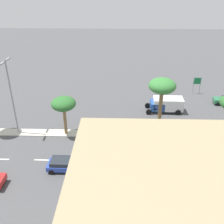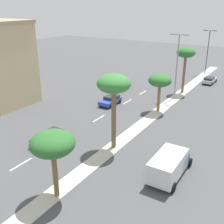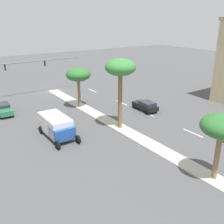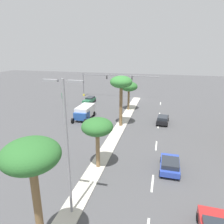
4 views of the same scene
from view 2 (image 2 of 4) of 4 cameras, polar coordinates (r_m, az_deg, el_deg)
name	(u,v)px [view 2 (image 2 of 4)]	position (r m, az deg, el deg)	size (l,w,h in m)	color
ground_plane	(138,128)	(36.10, 5.37, -3.33)	(160.00, 160.00, 0.00)	#4C4C4F
median_curb	(161,110)	(42.61, 10.05, 0.51)	(1.80, 69.49, 0.12)	beige
lane_stripe_left	(21,164)	(29.81, -18.23, -10.19)	(0.20, 2.80, 0.01)	silver
lane_stripe_right	(61,141)	(33.31, -10.50, -5.86)	(0.20, 2.80, 0.01)	silver
lane_stripe_far	(99,118)	(38.91, -2.74, -1.34)	(0.20, 2.80, 0.01)	silver
lane_stripe_rear	(127,102)	(45.56, 3.19, 2.15)	(0.20, 2.80, 0.01)	silver
lane_stripe_front	(143,92)	(50.57, 6.42, 4.04)	(0.20, 2.80, 0.01)	silver
palm_tree_near	(53,144)	(22.02, -12.18, -6.57)	(3.58, 3.58, 5.90)	brown
palm_tree_trailing	(114,86)	(28.50, 0.38, 5.38)	(3.56, 3.56, 8.33)	brown
palm_tree_leading	(160,81)	(40.48, 9.86, 6.30)	(3.34, 3.34, 5.59)	olive
palm_tree_outboard	(186,54)	(49.91, 15.01, 11.47)	(3.19, 3.19, 8.02)	brown
street_lamp_mid	(177,62)	(46.40, 13.31, 10.01)	(2.90, 0.24, 10.61)	gray
street_lamp_front	(208,48)	(66.14, 19.21, 12.29)	(2.90, 0.24, 9.62)	#515459
sedan_red_far	(120,85)	(51.99, 1.74, 5.54)	(2.19, 4.21, 1.42)	red
sedan_blue_leading	(110,100)	(43.94, -0.32, 2.46)	(2.15, 4.03, 1.38)	#2D47AD
sedan_silver_inboard	(210,80)	(59.27, 19.52, 6.29)	(2.08, 4.34, 1.36)	#B2B2B7
sedan_black_trailing	(49,137)	(32.67, -12.79, -5.13)	(2.18, 4.25, 1.43)	black
box_truck	(169,164)	(26.41, 11.78, -10.54)	(2.60, 5.96, 2.39)	#234C99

